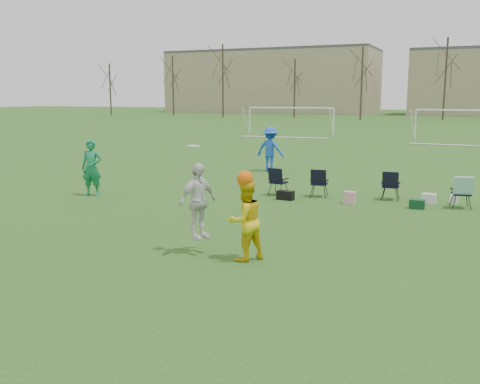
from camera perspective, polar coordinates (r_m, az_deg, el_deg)
The scene contains 8 objects.
ground at distance 11.23m, azimuth -1.72°, elevation -7.52°, with size 260.00×260.00×0.00m, color #274E18.
fielder_green_near at distance 19.15m, azimuth -15.54°, elevation 2.50°, with size 0.71×0.47×1.94m, color #157B4D.
fielder_blue at distance 24.56m, azimuth 3.25°, elevation 4.59°, with size 1.31×0.75×2.03m, color blue.
center_contest at distance 11.34m, azimuth -1.60°, elevation -2.07°, with size 1.99×1.08×2.38m.
sideline_setup at distance 18.01m, azimuth 18.16°, elevation 0.40°, with size 9.20×1.92×1.66m.
goal_left at distance 46.05m, azimuth 5.43°, elevation 8.32°, with size 7.39×0.76×2.46m.
goal_mid at distance 41.66m, azimuth 23.23°, elevation 7.35°, with size 7.40×0.63×2.46m.
tree_line at distance 79.62m, azimuth 21.14°, elevation 10.76°, with size 110.28×3.28×11.40m.
Camera 1 is at (4.64, -9.63, 3.42)m, focal length 40.00 mm.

